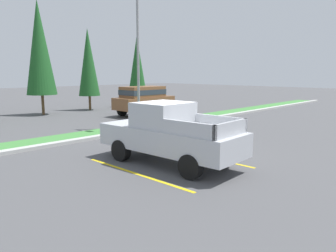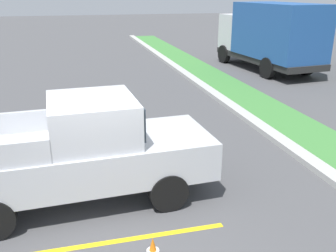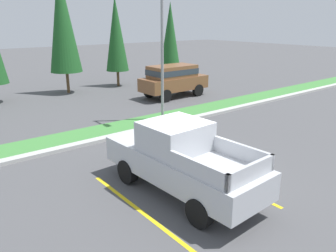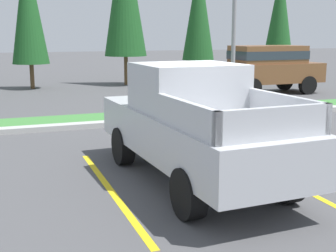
{
  "view_description": "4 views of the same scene",
  "coord_description": "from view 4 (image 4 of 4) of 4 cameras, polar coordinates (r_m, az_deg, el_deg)",
  "views": [
    {
      "loc": [
        -8.55,
        -7.98,
        3.11
      ],
      "look_at": [
        -0.02,
        0.24,
        1.16
      ],
      "focal_mm": 35.0,
      "sensor_mm": 36.0,
      "label": 1
    },
    {
      "loc": [
        6.31,
        -0.45,
        4.02
      ],
      "look_at": [
        -1.12,
        1.46,
        1.24
      ],
      "focal_mm": 40.51,
      "sensor_mm": 36.0,
      "label": 2
    },
    {
      "loc": [
        -6.46,
        -7.17,
        4.86
      ],
      "look_at": [
        0.33,
        1.45,
        1.39
      ],
      "focal_mm": 35.69,
      "sensor_mm": 36.0,
      "label": 3
    },
    {
      "loc": [
        -3.89,
        -7.86,
        2.64
      ],
      "look_at": [
        -0.57,
        1.14,
        0.71
      ],
      "focal_mm": 49.62,
      "sensor_mm": 36.0,
      "label": 4
    }
  ],
  "objects": [
    {
      "name": "ground_plane",
      "position": [
        9.16,
        5.86,
        -5.43
      ],
      "size": [
        120.0,
        120.0,
        0.0
      ],
      "primitive_type": "plane",
      "color": "#4C4C4F"
    },
    {
      "name": "parking_line_near",
      "position": [
        8.05,
        -7.07,
        -7.82
      ],
      "size": [
        0.12,
        4.8,
        0.01
      ],
      "primitive_type": "cube",
      "color": "yellow",
      "rests_on": "ground"
    },
    {
      "name": "parking_line_far",
      "position": [
        9.22,
        12.13,
        -5.5
      ],
      "size": [
        0.12,
        4.8,
        0.01
      ],
      "primitive_type": "cube",
      "color": "yellow",
      "rests_on": "ground"
    },
    {
      "name": "curb_strip",
      "position": [
        13.68,
        -3.35,
        0.54
      ],
      "size": [
        56.0,
        0.4,
        0.15
      ],
      "primitive_type": "cube",
      "color": "#B2B2AD",
      "rests_on": "ground"
    },
    {
      "name": "grass_median",
      "position": [
        14.73,
        -4.59,
        1.12
      ],
      "size": [
        56.0,
        1.8,
        0.06
      ],
      "primitive_type": "cube",
      "color": "#42843D",
      "rests_on": "ground"
    },
    {
      "name": "pickup_truck_main",
      "position": [
        8.3,
        3.13,
        0.25
      ],
      "size": [
        2.16,
        5.31,
        2.1
      ],
      "color": "black",
      "rests_on": "ground"
    },
    {
      "name": "suv_distant",
      "position": [
        20.99,
        12.3,
        7.27
      ],
      "size": [
        4.63,
        2.03,
        2.1
      ],
      "color": "black",
      "rests_on": "ground"
    },
    {
      "name": "cypress_tree_center",
      "position": [
        23.23,
        -16.82,
        14.05
      ],
      "size": [
        1.73,
        1.73,
        6.66
      ],
      "color": "brown",
      "rests_on": "ground"
    },
    {
      "name": "cypress_tree_rightmost",
      "position": [
        25.67,
        3.78,
        14.17
      ],
      "size": [
        1.73,
        1.73,
        6.64
      ],
      "color": "brown",
      "rests_on": "ground"
    },
    {
      "name": "cypress_tree_far_right",
      "position": [
        27.21,
        13.55,
        13.36
      ],
      "size": [
        1.65,
        1.65,
        6.34
      ],
      "color": "brown",
      "rests_on": "ground"
    },
    {
      "name": "traffic_cone",
      "position": [
        10.35,
        13.45,
        -2.05
      ],
      "size": [
        0.36,
        0.36,
        0.6
      ],
      "color": "orange",
      "rests_on": "ground"
    }
  ]
}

